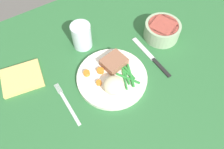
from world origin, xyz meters
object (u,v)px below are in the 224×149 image
at_px(dinner_plate, 112,77).
at_px(meat_portion, 114,62).
at_px(water_glass, 82,37).
at_px(fork, 67,104).
at_px(salad_bowl, 162,30).
at_px(knife, 152,58).
at_px(napkin, 22,78).

relative_size(dinner_plate, meat_portion, 3.00).
bearing_deg(water_glass, fork, -130.29).
relative_size(water_glass, salad_bowl, 0.73).
relative_size(meat_portion, fork, 0.47).
bearing_deg(salad_bowl, meat_portion, -173.95).
xyz_separation_m(water_glass, salad_bowl, (0.27, -0.12, -0.01)).
distance_m(knife, napkin, 0.45).
relative_size(dinner_plate, water_glass, 2.46).
height_order(meat_portion, knife, meat_portion).
height_order(salad_bowl, napkin, salad_bowl).
distance_m(fork, knife, 0.33).
distance_m(dinner_plate, water_glass, 0.19).
xyz_separation_m(fork, salad_bowl, (0.43, 0.06, 0.03)).
bearing_deg(water_glass, salad_bowl, -24.44).
height_order(dinner_plate, fork, dinner_plate).
relative_size(knife, water_glass, 2.16).
relative_size(knife, salad_bowl, 1.57).
height_order(fork, water_glass, water_glass).
relative_size(fork, salad_bowl, 1.27).
bearing_deg(dinner_plate, fork, -179.12).
bearing_deg(knife, salad_bowl, 33.47).
xyz_separation_m(meat_portion, salad_bowl, (0.23, 0.02, 0.00)).
distance_m(knife, salad_bowl, 0.12).
xyz_separation_m(water_glass, napkin, (-0.24, -0.02, -0.03)).
distance_m(water_glass, napkin, 0.25).
xyz_separation_m(knife, water_glass, (-0.18, 0.19, 0.04)).
bearing_deg(dinner_plate, napkin, 147.21).
height_order(dinner_plate, knife, dinner_plate).
height_order(fork, salad_bowl, salad_bowl).
xyz_separation_m(fork, water_glass, (0.16, 0.19, 0.04)).
relative_size(meat_portion, salad_bowl, 0.59).
height_order(knife, napkin, napkin).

